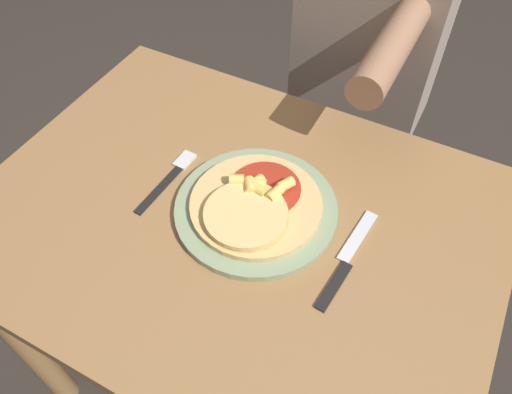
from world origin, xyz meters
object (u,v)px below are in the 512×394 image
object	(u,v)px
dining_table	(237,257)
plate	(256,209)
knife	(346,260)
pizza	(255,204)
fork	(170,177)
person_diner	(369,52)

from	to	relation	value
dining_table	plate	xyz separation A→B (m)	(0.03, 0.02, 0.15)
knife	dining_table	bearing A→B (deg)	-179.60
dining_table	pizza	xyz separation A→B (m)	(0.03, 0.02, 0.17)
knife	plate	bearing A→B (deg)	172.77
dining_table	knife	xyz separation A→B (m)	(0.21, 0.00, 0.14)
pizza	knife	distance (m)	0.19
fork	knife	distance (m)	0.37
dining_table	fork	bearing A→B (deg)	172.90
pizza	dining_table	bearing A→B (deg)	-145.00
pizza	plate	bearing A→B (deg)	83.42
plate	pizza	world-z (taller)	pizza
pizza	knife	world-z (taller)	pizza
plate	person_diner	xyz separation A→B (m)	(0.01, 0.60, -0.03)
pizza	fork	size ratio (longest dim) A/B	1.35
pizza	fork	bearing A→B (deg)	-179.46
fork	plate	bearing A→B (deg)	1.76
fork	person_diner	world-z (taller)	person_diner
plate	fork	size ratio (longest dim) A/B	1.67
dining_table	fork	distance (m)	0.21
fork	person_diner	distance (m)	0.64
plate	fork	xyz separation A→B (m)	(-0.18, -0.01, -0.00)
pizza	fork	distance (m)	0.18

